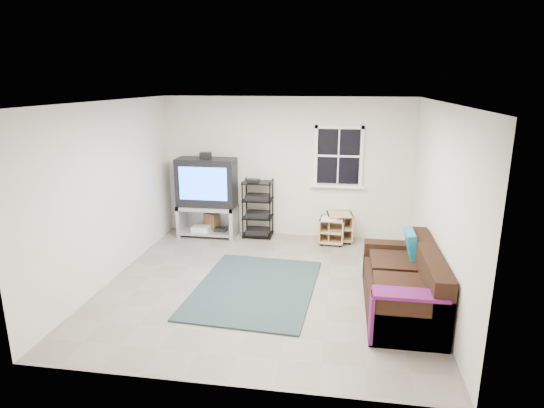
% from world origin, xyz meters
% --- Properties ---
extents(room, '(4.60, 4.62, 4.60)m').
position_xyz_m(room, '(0.95, 2.27, 1.48)').
color(room, slate).
rests_on(room, ground).
extents(tv_unit, '(1.09, 0.54, 1.60)m').
position_xyz_m(tv_unit, '(-1.46, 2.01, 0.88)').
color(tv_unit, '#A7A7B0').
rests_on(tv_unit, ground).
extents(av_rack, '(0.55, 0.40, 1.10)m').
position_xyz_m(av_rack, '(-0.51, 2.08, 0.48)').
color(av_rack, black).
rests_on(av_rack, ground).
extents(side_table_left, '(0.51, 0.51, 0.53)m').
position_xyz_m(side_table_left, '(1.01, 2.09, 0.28)').
color(side_table_left, '#D9B085').
rests_on(side_table_left, ground).
extents(side_table_right, '(0.46, 0.47, 0.50)m').
position_xyz_m(side_table_right, '(0.88, 1.94, 0.28)').
color(side_table_right, '#D9B085').
rests_on(side_table_right, ground).
extents(sofa, '(0.87, 1.97, 0.90)m').
position_xyz_m(sofa, '(1.88, -0.44, 0.32)').
color(sofa, black).
rests_on(sofa, ground).
extents(shag_rug, '(1.77, 2.34, 0.03)m').
position_xyz_m(shag_rug, '(-0.13, -0.16, 0.01)').
color(shag_rug, '#301D15').
rests_on(shag_rug, ground).
extents(paper_bag, '(0.32, 0.27, 0.39)m').
position_xyz_m(paper_bag, '(-1.44, 2.16, 0.19)').
color(paper_bag, '#8B5C3E').
rests_on(paper_bag, ground).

